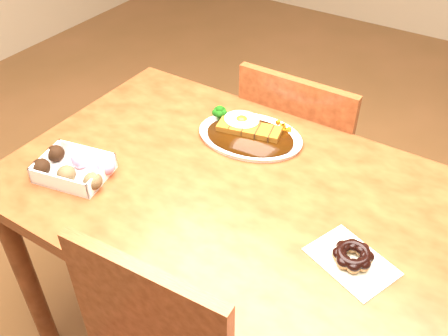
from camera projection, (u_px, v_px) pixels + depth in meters
The scene contains 5 objects.
table at pixel (229, 212), 1.38m from camera, with size 1.20×0.80×0.75m.
chair_far at pixel (303, 159), 1.85m from camera, with size 0.42×0.42×0.87m.
katsu_curry_plate at pixel (249, 133), 1.48m from camera, with size 0.34×0.27×0.06m.
donut_box at pixel (74, 168), 1.34m from camera, with size 0.22×0.18×0.05m.
pon_de_ring at pixel (353, 256), 1.11m from camera, with size 0.22×0.19×0.04m.
Camera 1 is at (0.53, -0.84, 1.62)m, focal length 40.00 mm.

